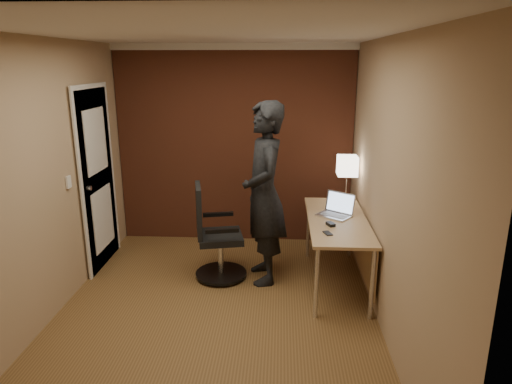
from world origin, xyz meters
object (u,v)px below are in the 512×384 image
(office_chair, at_px, (214,239))
(person, at_px, (264,194))
(desk, at_px, (344,231))
(phone, at_px, (328,233))
(desk_lamp, at_px, (347,166))
(mouse, at_px, (331,224))
(laptop, at_px, (337,209))

(office_chair, bearing_deg, person, 1.47)
(desk, distance_m, phone, 0.50)
(desk_lamp, distance_m, mouse, 0.95)
(office_chair, height_order, person, person)
(mouse, bearing_deg, phone, -125.69)
(laptop, xyz_separation_m, office_chair, (-1.30, -0.05, -0.34))
(desk, xyz_separation_m, person, (-0.83, 0.09, 0.36))
(desk, bearing_deg, laptop, 118.19)
(person, bearing_deg, desk, 72.00)
(desk, relative_size, mouse, 15.00)
(desk, relative_size, laptop, 3.58)
(person, bearing_deg, mouse, 54.12)
(desk_lamp, height_order, phone, desk_lamp)
(office_chair, bearing_deg, desk, -3.04)
(desk, height_order, person, person)
(mouse, relative_size, phone, 0.87)
(desk_lamp, xyz_separation_m, mouse, (-0.25, -0.82, -0.40))
(laptop, relative_size, office_chair, 0.41)
(office_chair, bearing_deg, laptop, 2.33)
(office_chair, distance_m, person, 0.73)
(desk_lamp, height_order, office_chair, desk_lamp)
(desk_lamp, distance_m, laptop, 0.62)
(laptop, bearing_deg, person, -177.07)
(laptop, bearing_deg, office_chair, -177.67)
(desk_lamp, bearing_deg, office_chair, -159.67)
(desk_lamp, xyz_separation_m, phone, (-0.30, -1.04, -0.41))
(desk, xyz_separation_m, desk_lamp, (0.09, 0.61, 0.55))
(mouse, bearing_deg, laptop, 50.66)
(laptop, relative_size, phone, 3.65)
(mouse, bearing_deg, person, 133.06)
(office_chair, bearing_deg, phone, -23.48)
(desk_lamp, bearing_deg, desk, -98.18)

